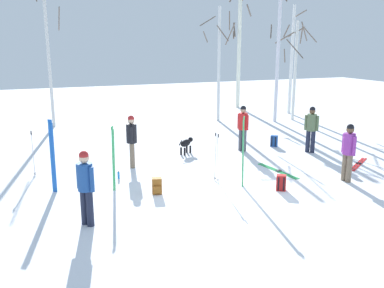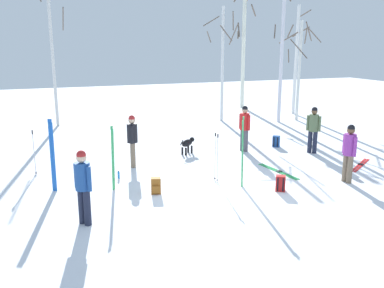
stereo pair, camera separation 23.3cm
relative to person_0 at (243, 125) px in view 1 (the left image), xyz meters
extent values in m
plane|color=white|center=(-2.65, -4.02, -0.98)|extent=(60.00, 60.00, 0.00)
cylinder|color=#4C4C56|center=(-0.03, 0.08, -0.57)|extent=(0.16, 0.16, 0.82)
cylinder|color=#4C4C56|center=(0.03, -0.08, -0.57)|extent=(0.16, 0.16, 0.82)
cylinder|color=red|center=(0.00, 0.00, 0.15)|extent=(0.34, 0.34, 0.62)
sphere|color=tan|center=(0.00, 0.00, 0.57)|extent=(0.22, 0.22, 0.22)
sphere|color=black|center=(0.00, 0.00, 0.63)|extent=(0.21, 0.21, 0.21)
cylinder|color=red|center=(-0.07, 0.20, 0.13)|extent=(0.10, 0.10, 0.56)
cylinder|color=red|center=(0.07, -0.20, 0.13)|extent=(0.10, 0.10, 0.56)
cylinder|color=#1E2338|center=(-6.41, -4.48, -0.57)|extent=(0.16, 0.16, 0.82)
cylinder|color=#1E2338|center=(-6.31, -4.63, -0.57)|extent=(0.16, 0.16, 0.82)
cylinder|color=#1E478C|center=(-6.36, -4.55, 0.15)|extent=(0.34, 0.34, 0.62)
sphere|color=beige|center=(-6.36, -4.55, 0.57)|extent=(0.22, 0.22, 0.22)
sphere|color=#B22626|center=(-6.36, -4.55, 0.63)|extent=(0.21, 0.21, 0.21)
cylinder|color=#1E478C|center=(-6.47, -4.38, 0.13)|extent=(0.10, 0.10, 0.56)
cylinder|color=#1E478C|center=(-6.24, -4.73, 0.13)|extent=(0.10, 0.10, 0.56)
cylinder|color=#72604C|center=(-4.33, -0.45, -0.57)|extent=(0.16, 0.16, 0.82)
cylinder|color=#72604C|center=(-4.38, -0.62, -0.57)|extent=(0.16, 0.16, 0.82)
cylinder|color=black|center=(-4.35, -0.53, 0.15)|extent=(0.34, 0.34, 0.62)
sphere|color=beige|center=(-4.35, -0.53, 0.57)|extent=(0.22, 0.22, 0.22)
sphere|color=#B22626|center=(-4.35, -0.53, 0.63)|extent=(0.21, 0.21, 0.21)
cylinder|color=black|center=(-4.30, -0.33, 0.13)|extent=(0.10, 0.10, 0.56)
cylinder|color=black|center=(-4.41, -0.74, 0.13)|extent=(0.10, 0.10, 0.56)
cylinder|color=#72604C|center=(1.15, -4.17, -0.57)|extent=(0.16, 0.16, 0.82)
cylinder|color=#72604C|center=(1.16, -4.35, -0.57)|extent=(0.16, 0.16, 0.82)
cylinder|color=purple|center=(1.15, -4.26, 0.15)|extent=(0.34, 0.34, 0.62)
sphere|color=brown|center=(1.15, -4.26, 0.57)|extent=(0.22, 0.22, 0.22)
sphere|color=black|center=(1.15, -4.26, 0.63)|extent=(0.21, 0.21, 0.21)
cylinder|color=purple|center=(1.15, -4.05, 0.13)|extent=(0.10, 0.10, 0.56)
cylinder|color=purple|center=(1.16, -4.47, 0.13)|extent=(0.10, 0.10, 0.56)
cylinder|color=#1E2338|center=(2.18, -1.05, -0.57)|extent=(0.16, 0.16, 0.82)
cylinder|color=#1E2338|center=(2.30, -1.18, -0.57)|extent=(0.16, 0.16, 0.82)
cylinder|color=#566B47|center=(2.24, -1.12, 0.15)|extent=(0.34, 0.34, 0.62)
sphere|color=brown|center=(2.24, -1.12, 0.57)|extent=(0.22, 0.22, 0.22)
sphere|color=black|center=(2.24, -1.12, 0.63)|extent=(0.21, 0.21, 0.21)
cylinder|color=#566B47|center=(2.10, -0.96, 0.13)|extent=(0.10, 0.10, 0.56)
cylinder|color=#566B47|center=(2.38, -1.27, 0.13)|extent=(0.10, 0.10, 0.56)
ellipsoid|color=black|center=(-2.15, 0.36, -0.57)|extent=(0.61, 0.54, 0.26)
sphere|color=black|center=(-1.88, 0.56, -0.51)|extent=(0.18, 0.18, 0.18)
ellipsoid|color=black|center=(-1.83, 0.60, -0.53)|extent=(0.12, 0.11, 0.06)
cylinder|color=black|center=(-2.43, 0.15, -0.49)|extent=(0.17, 0.14, 0.17)
cylinder|color=black|center=(-2.04, 0.54, -0.84)|extent=(0.07, 0.07, 0.28)
cylinder|color=black|center=(-1.94, 0.41, -0.84)|extent=(0.07, 0.07, 0.28)
cylinder|color=black|center=(-2.35, 0.30, -0.84)|extent=(0.07, 0.07, 0.28)
cylinder|color=black|center=(-2.26, 0.18, -0.84)|extent=(0.07, 0.07, 0.28)
cube|color=blue|center=(-6.86, -2.07, -0.02)|extent=(0.08, 0.06, 1.93)
cube|color=blue|center=(-6.86, -2.07, 0.98)|extent=(0.06, 0.04, 0.10)
cube|color=blue|center=(-6.91, -2.04, -0.02)|extent=(0.08, 0.06, 1.93)
cube|color=blue|center=(-6.91, -2.04, 0.98)|extent=(0.06, 0.04, 0.10)
cube|color=green|center=(-1.90, -3.55, -0.01)|extent=(0.12, 0.13, 1.94)
cube|color=green|center=(-1.90, -3.55, 0.99)|extent=(0.05, 0.06, 0.10)
cube|color=green|center=(-1.94, -3.59, -0.01)|extent=(0.12, 0.13, 1.94)
cube|color=green|center=(-1.94, -3.59, 0.99)|extent=(0.05, 0.06, 0.10)
cube|color=green|center=(-5.31, -2.45, -0.13)|extent=(0.09, 0.12, 1.71)
cube|color=green|center=(-5.31, -2.45, 0.77)|extent=(0.05, 0.06, 0.10)
cube|color=green|center=(-5.35, -2.50, -0.13)|extent=(0.09, 0.12, 1.71)
cube|color=green|center=(-5.35, -2.50, 0.77)|extent=(0.05, 0.06, 0.10)
cube|color=red|center=(2.80, -3.08, -0.97)|extent=(1.53, 1.07, 0.02)
cube|color=#333338|center=(2.84, -3.06, -0.95)|extent=(0.13, 0.12, 0.03)
cube|color=red|center=(2.74, -3.00, -0.97)|extent=(1.53, 1.07, 0.02)
cube|color=#333338|center=(2.78, -2.97, -0.95)|extent=(0.13, 0.12, 0.03)
cube|color=green|center=(-0.22, -2.69, -0.97)|extent=(0.29, 1.85, 0.02)
cube|color=#333338|center=(-0.22, -2.74, -0.95)|extent=(0.08, 0.13, 0.03)
cube|color=green|center=(-0.12, -2.68, -0.97)|extent=(0.29, 1.85, 0.02)
cube|color=#333338|center=(-0.12, -2.73, -0.95)|extent=(0.08, 0.13, 0.03)
cylinder|color=#B2B2BC|center=(-2.41, -2.79, -0.31)|extent=(0.02, 0.10, 1.35)
cylinder|color=black|center=(-2.41, -2.79, 0.42)|extent=(0.04, 0.04, 0.10)
cylinder|color=black|center=(-2.41, -2.79, -0.91)|extent=(0.07, 0.07, 0.01)
cylinder|color=#B2B2BC|center=(-2.41, -2.97, -0.31)|extent=(0.02, 0.10, 1.35)
cylinder|color=black|center=(-2.41, -2.97, 0.42)|extent=(0.04, 0.04, 0.10)
cylinder|color=black|center=(-2.41, -2.97, -0.91)|extent=(0.07, 0.07, 0.01)
cylinder|color=#B2B2BC|center=(-7.37, -0.30, -0.33)|extent=(0.02, 0.10, 1.30)
cylinder|color=black|center=(-7.37, -0.30, 0.37)|extent=(0.04, 0.04, 0.10)
cylinder|color=black|center=(-7.37, -0.30, -0.91)|extent=(0.07, 0.07, 0.01)
cylinder|color=#B2B2BC|center=(-7.37, -0.42, -0.33)|extent=(0.02, 0.10, 1.30)
cylinder|color=black|center=(-7.37, -0.42, 0.37)|extent=(0.04, 0.04, 0.10)
cylinder|color=black|center=(-7.37, -0.42, -0.91)|extent=(0.07, 0.07, 0.01)
cube|color=red|center=(-1.07, -4.23, -0.76)|extent=(0.33, 0.31, 0.44)
cube|color=red|center=(-1.00, -4.12, -0.83)|extent=(0.20, 0.16, 0.20)
cube|color=black|center=(-1.08, -4.37, -0.76)|extent=(0.04, 0.04, 0.37)
cube|color=black|center=(-1.20, -4.29, -0.76)|extent=(0.04, 0.04, 0.37)
cube|color=#99591E|center=(-4.33, -3.22, -0.76)|extent=(0.30, 0.26, 0.44)
cube|color=#99591E|center=(-4.37, -3.34, -0.83)|extent=(0.20, 0.11, 0.20)
cube|color=black|center=(-4.37, -3.09, -0.76)|extent=(0.04, 0.03, 0.37)
cube|color=black|center=(-4.23, -3.12, -0.76)|extent=(0.04, 0.03, 0.37)
cube|color=#1E4C99|center=(1.49, 0.15, -0.76)|extent=(0.33, 0.32, 0.44)
cube|color=#1E4C99|center=(1.58, 0.24, -0.83)|extent=(0.18, 0.18, 0.20)
cube|color=black|center=(1.46, 0.01, -0.76)|extent=(0.04, 0.04, 0.37)
cube|color=black|center=(1.36, 0.11, -0.76)|extent=(0.04, 0.04, 0.37)
cylinder|color=#1E72BF|center=(-5.04, -1.59, -0.87)|extent=(0.06, 0.06, 0.23)
cylinder|color=black|center=(-5.04, -1.59, -0.74)|extent=(0.04, 0.04, 0.02)
cylinder|color=silver|center=(-6.28, 7.61, 2.61)|extent=(0.15, 0.15, 7.18)
cylinder|color=brown|center=(-5.69, 7.61, 4.07)|extent=(0.06, 1.22, 1.02)
cylinder|color=silver|center=(1.81, 6.01, 1.88)|extent=(0.15, 0.15, 5.73)
cylinder|color=brown|center=(1.43, 6.59, 4.05)|extent=(1.21, 0.82, 0.56)
cylinder|color=brown|center=(1.83, 5.67, 3.44)|extent=(0.71, 0.10, 0.77)
cylinder|color=brown|center=(2.25, 5.78, 4.03)|extent=(0.52, 0.93, 0.88)
cylinder|color=brown|center=(2.39, 5.96, 3.41)|extent=(0.14, 1.19, 1.07)
cylinder|color=brown|center=(1.13, 6.19, 3.28)|extent=(0.43, 1.39, 0.57)
cylinder|color=silver|center=(4.42, 4.67, 2.56)|extent=(0.17, 0.17, 7.08)
cylinder|color=brown|center=(4.78, 4.57, 3.55)|extent=(0.27, 0.78, 0.59)
cylinder|color=brown|center=(4.10, 4.88, 3.53)|extent=(0.49, 0.71, 0.70)
cylinder|color=brown|center=(4.90, 4.88, 3.23)|extent=(0.49, 1.01, 0.57)
cylinder|color=silver|center=(4.91, 9.73, 2.65)|extent=(0.24, 0.24, 7.26)
cylinder|color=brown|center=(5.32, 9.37, 4.84)|extent=(0.81, 0.90, 0.64)
cylinder|color=brown|center=(4.61, 9.83, 3.75)|extent=(0.30, 0.69, 0.86)
cylinder|color=brown|center=(4.59, 9.89, 3.45)|extent=(0.40, 0.71, 0.48)
cylinder|color=silver|center=(5.58, 4.79, 1.55)|extent=(0.15, 0.15, 5.06)
cylinder|color=brown|center=(5.94, 4.15, 3.33)|extent=(1.33, 0.77, 0.68)
cylinder|color=brown|center=(5.27, 4.48, 2.69)|extent=(0.68, 0.68, 0.96)
cylinder|color=brown|center=(5.09, 5.08, 2.34)|extent=(0.64, 1.03, 0.66)
cylinder|color=silver|center=(6.61, 6.63, 2.02)|extent=(0.18, 0.18, 5.99)
cylinder|color=brown|center=(7.01, 6.89, 3.58)|extent=(0.59, 0.85, 0.58)
cylinder|color=brown|center=(7.05, 6.69, 4.54)|extent=(0.18, 0.92, 0.38)
cylinder|color=brown|center=(7.01, 6.40, 3.40)|extent=(0.54, 0.86, 0.96)
cylinder|color=brown|center=(7.00, 6.15, 3.58)|extent=(1.03, 0.85, 1.01)
camera|label=1|loc=(-7.37, -13.45, 3.00)|focal=38.98mm
camera|label=2|loc=(-7.16, -13.54, 3.00)|focal=38.98mm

